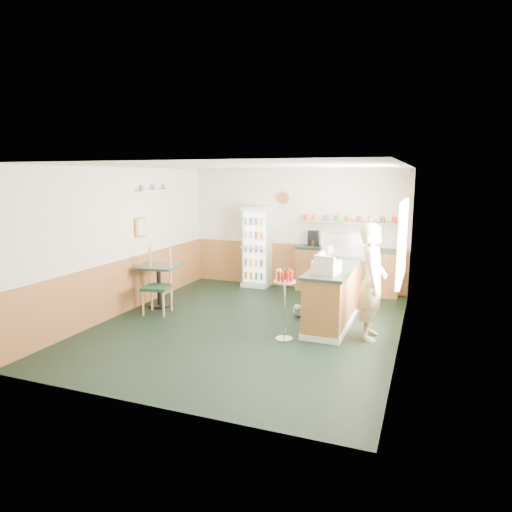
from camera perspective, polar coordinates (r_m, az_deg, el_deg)
The scene contains 13 objects.
ground at distance 7.97m, azimuth -1.06°, elevation -8.61°, with size 6.00×6.00×0.00m, color black.
room_envelope at distance 8.38m, azimuth -0.67°, elevation 3.01°, with size 5.04×6.02×2.72m.
service_counter at distance 8.48m, azimuth 10.21°, elevation -4.39°, with size 0.68×3.01×1.01m.
back_counter at distance 10.14m, azimuth 11.16°, elevation -1.53°, with size 2.24×0.42×1.69m.
drinks_fridge at distance 10.55m, azimuth 0.13°, elevation 1.17°, with size 0.61×0.53×1.85m.
display_case at distance 8.83m, azimuth 11.01°, elevation 1.36°, with size 0.84×0.44×0.48m.
cash_register at distance 7.31m, azimuth 8.81°, elevation -1.37°, with size 0.37×0.39×0.22m, color beige.
shopkeeper at distance 7.34m, azimuth 14.28°, elevation -3.13°, with size 0.61×0.44×1.84m, color tan.
condiment_stand at distance 7.10m, azimuth 3.59°, elevation -4.64°, with size 0.35×0.35×1.11m.
newspaper_rack at distance 8.65m, azimuth 8.14°, elevation -2.51°, with size 0.09×0.46×0.92m.
cafe_table at distance 9.12m, azimuth -12.06°, elevation -2.62°, with size 0.86×0.86×0.83m.
cafe_chair at distance 8.73m, azimuth -11.97°, elevation -2.74°, with size 0.54×0.54×1.25m.
dog_doorstop at distance 8.43m, azimuth 5.30°, elevation -6.76°, with size 0.21×0.27×0.25m.
Camera 1 is at (2.82, -7.01, 2.55)m, focal length 32.00 mm.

